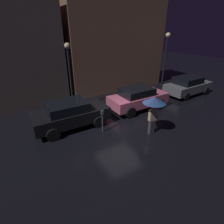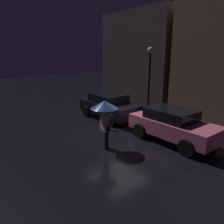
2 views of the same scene
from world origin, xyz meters
name	(u,v)px [view 1 (image 1 of 2)]	position (x,y,z in m)	size (l,w,h in m)	color
ground_plane	(121,125)	(0.00, 0.00, 0.00)	(60.00, 60.00, 0.00)	black
building_facade_left	(8,55)	(-4.59, 6.50, 3.51)	(6.68, 3.00, 7.02)	#564C47
building_facade_right	(114,42)	(3.64, 6.50, 3.99)	(8.85, 3.00, 7.98)	#8C664C
parked_car_black	(70,114)	(-2.47, 1.40, 0.79)	(4.14, 2.07, 1.50)	black
parked_car_pink	(138,98)	(2.27, 1.30, 0.80)	(4.09, 1.94, 1.51)	#DB6684
parked_car_grey	(188,85)	(7.69, 1.41, 0.78)	(4.17, 2.02, 1.50)	slate
pedestrian_with_umbrella	(154,104)	(0.90, -1.55, 1.68)	(1.15, 1.15, 2.07)	#383842
parking_meter	(102,119)	(-1.23, -0.08, 0.78)	(0.12, 0.10, 1.26)	#4C5154
street_lamp_near	(69,68)	(-1.44, 3.81, 2.78)	(0.36, 0.36, 4.29)	black
street_lamp_far	(166,52)	(7.40, 3.96, 3.22)	(0.41, 0.41, 4.75)	black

